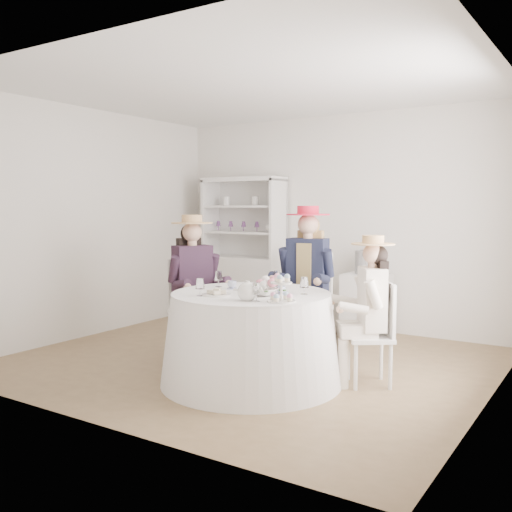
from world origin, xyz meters
The scene contains 23 objects.
ground centered at (0.00, 0.00, 0.00)m, with size 4.50×4.50×0.00m, color brown.
ceiling centered at (0.00, 0.00, 2.70)m, with size 4.50×4.50×0.00m, color white.
wall_back centered at (0.00, 2.00, 1.35)m, with size 4.50×4.50×0.00m, color white.
wall_front centered at (0.00, -2.00, 1.35)m, with size 4.50×4.50×0.00m, color white.
wall_left centered at (-2.25, 0.00, 1.35)m, with size 4.50×4.50×0.00m, color white.
wall_right centered at (2.25, 0.00, 1.35)m, with size 4.50×4.50×0.00m, color white.
tea_table centered at (0.39, -0.58, 0.40)m, with size 1.59×1.59×0.80m.
hutch centered at (-1.26, 1.77, 0.69)m, with size 1.29×0.80×1.94m.
side_table centered at (0.57, 1.63, 0.38)m, with size 0.48×0.48×0.75m, color silver.
hatbox centered at (0.57, 1.63, 0.89)m, with size 0.28×0.28×0.28m, color black.
guest_left centered at (-0.56, -0.21, 0.82)m, with size 0.62×0.56×1.46m.
guest_mid centered at (0.40, 0.44, 0.88)m, with size 0.58×0.60×1.55m.
guest_right centered at (1.28, -0.09, 0.73)m, with size 0.56×0.53×1.30m.
spare_chair centered at (-0.19, 1.50, 0.55)m, with size 0.51×0.51×1.03m.
teacup_a centered at (0.13, -0.50, 0.83)m, with size 0.08×0.08×0.07m, color white.
teacup_b centered at (0.32, -0.31, 0.83)m, with size 0.07×0.07×0.07m, color white.
teacup_c centered at (0.66, -0.53, 0.83)m, with size 0.08×0.08×0.06m, color white.
flower_bowl centered at (0.58, -0.68, 0.83)m, with size 0.22×0.22×0.05m, color white.
flower_arrangement centered at (0.61, -0.63, 0.90)m, with size 0.20×0.21×0.08m.
table_teapot centered at (0.60, -0.95, 0.87)m, with size 0.22×0.16×0.17m.
sandwich_plate centered at (0.23, -0.87, 0.81)m, with size 0.25×0.25×0.06m.
cupcake_stand centered at (0.85, -0.86, 0.88)m, with size 0.23×0.23×0.21m.
stemware_set centered at (0.39, -0.58, 0.87)m, with size 0.96×0.93×0.15m.
Camera 1 is at (3.08, -4.69, 1.55)m, focal length 40.00 mm.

